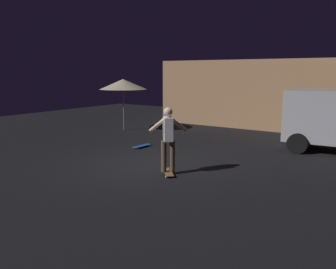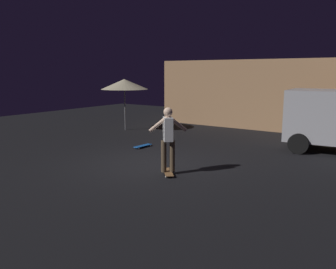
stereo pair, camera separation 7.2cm
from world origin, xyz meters
name	(u,v)px [view 1 (the left image)]	position (x,y,z in m)	size (l,w,h in m)	color
ground_plane	(153,163)	(0.00, 0.00, 0.00)	(28.00, 28.00, 0.00)	black
low_building	(279,93)	(0.66, 9.34, 1.58)	(11.08, 3.96, 3.17)	#AD7F56
patio_umbrella	(123,84)	(-4.68, 4.01, 2.07)	(2.10, 2.10, 2.30)	slate
skateboard_ridden	(168,172)	(0.98, -0.67, 0.06)	(0.67, 0.71, 0.07)	olive
skateboard_spare	(142,146)	(-1.65, 1.53, 0.06)	(0.25, 0.79, 0.07)	#1959B2
skater	(168,135)	(0.98, -0.67, 1.04)	(0.79, 0.72, 1.67)	brown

